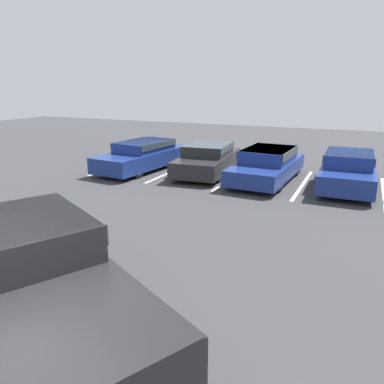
# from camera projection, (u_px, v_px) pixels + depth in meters

# --- Properties ---
(stall_stripe_a) EXTENTS (0.12, 4.49, 0.01)m
(stall_stripe_a) POSITION_uv_depth(u_px,v_px,m) (121.00, 165.00, 16.78)
(stall_stripe_a) COLOR white
(stall_stripe_a) RESTS_ON ground_plane
(stall_stripe_b) EXTENTS (0.12, 4.49, 0.01)m
(stall_stripe_b) POSITION_uv_depth(u_px,v_px,m) (173.00, 171.00, 15.72)
(stall_stripe_b) COLOR white
(stall_stripe_b) RESTS_ON ground_plane
(stall_stripe_c) EXTENTS (0.12, 4.49, 0.01)m
(stall_stripe_c) POSITION_uv_depth(u_px,v_px,m) (233.00, 177.00, 14.65)
(stall_stripe_c) COLOR white
(stall_stripe_c) RESTS_ON ground_plane
(stall_stripe_d) EXTENTS (0.12, 4.49, 0.01)m
(stall_stripe_d) POSITION_uv_depth(u_px,v_px,m) (303.00, 184.00, 13.58)
(stall_stripe_d) COLOR white
(stall_stripe_d) RESTS_ON ground_plane
(stall_stripe_e) EXTENTS (0.12, 4.49, 0.01)m
(stall_stripe_e) POSITION_uv_depth(u_px,v_px,m) (384.00, 193.00, 12.52)
(stall_stripe_e) COLOR white
(stall_stripe_e) RESTS_ON ground_plane
(pickup_truck) EXTENTS (5.88, 4.34, 1.66)m
(pickup_truck) POSITION_uv_depth(u_px,v_px,m) (30.00, 279.00, 5.31)
(pickup_truck) COLOR black
(pickup_truck) RESTS_ON ground_plane
(parked_sedan_a) EXTENTS (2.20, 4.91, 1.21)m
(parked_sedan_a) POSITION_uv_depth(u_px,v_px,m) (144.00, 154.00, 15.88)
(parked_sedan_a) COLOR navy
(parked_sedan_a) RESTS_ON ground_plane
(parked_sedan_b) EXTENTS (2.18, 4.43, 1.20)m
(parked_sedan_b) POSITION_uv_depth(u_px,v_px,m) (208.00, 158.00, 15.15)
(parked_sedan_b) COLOR #232326
(parked_sedan_b) RESTS_ON ground_plane
(parked_sedan_c) EXTENTS (2.03, 4.66, 1.21)m
(parked_sedan_c) POSITION_uv_depth(u_px,v_px,m) (268.00, 163.00, 14.02)
(parked_sedan_c) COLOR navy
(parked_sedan_c) RESTS_ON ground_plane
(parked_sedan_d) EXTENTS (1.79, 4.24, 1.27)m
(parked_sedan_d) POSITION_uv_depth(u_px,v_px,m) (348.00, 169.00, 12.97)
(parked_sedan_d) COLOR navy
(parked_sedan_d) RESTS_ON ground_plane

